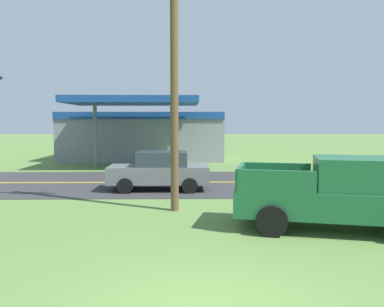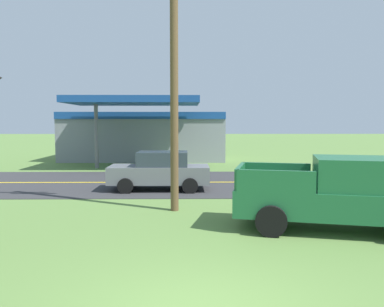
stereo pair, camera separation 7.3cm
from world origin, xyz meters
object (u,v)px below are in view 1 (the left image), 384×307
car_grey_mid_lane (160,171)px  gas_station (143,134)px  utility_pole (174,47)px  pickup_green_parked_on_lawn (337,194)px

car_grey_mid_lane → gas_station: bearing=98.8°
utility_pole → car_grey_mid_lane: (-0.73, 3.88, -4.44)m
utility_pole → car_grey_mid_lane: size_ratio=2.36×
utility_pole → pickup_green_parked_on_lawn: utility_pole is taller
pickup_green_parked_on_lawn → car_grey_mid_lane: pickup_green_parked_on_lawn is taller
gas_station → car_grey_mid_lane: size_ratio=2.86×
car_grey_mid_lane → pickup_green_parked_on_lawn: bearing=-50.8°
gas_station → utility_pole: bearing=-80.8°
gas_station → car_grey_mid_lane: 13.90m
pickup_green_parked_on_lawn → gas_station: bearing=110.0°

